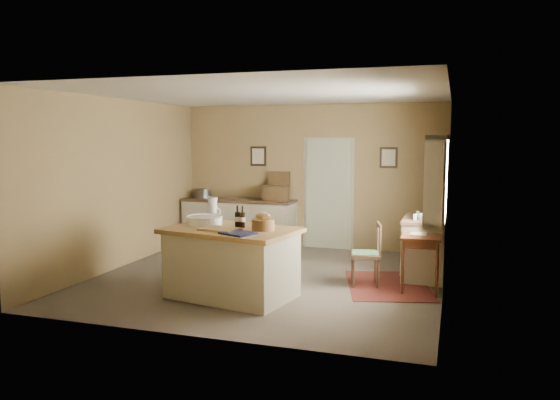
{
  "coord_description": "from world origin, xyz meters",
  "views": [
    {
      "loc": [
        2.6,
        -7.48,
        2.07
      ],
      "look_at": [
        0.12,
        0.22,
        1.15
      ],
      "focal_mm": 35.0,
      "sensor_mm": 36.0,
      "label": 1
    }
  ],
  "objects_px": {
    "sideboard": "(239,221)",
    "right_cabinet": "(424,247)",
    "work_island": "(231,261)",
    "shelving_unit": "(439,200)",
    "writing_desk": "(422,241)",
    "desk_chair": "(365,255)"
  },
  "relations": [
    {
      "from": "sideboard",
      "to": "right_cabinet",
      "type": "xyz_separation_m",
      "value": [
        3.54,
        -1.41,
        -0.02
      ]
    },
    {
      "from": "work_island",
      "to": "right_cabinet",
      "type": "distance_m",
      "value": 2.97
    },
    {
      "from": "shelving_unit",
      "to": "right_cabinet",
      "type": "bearing_deg",
      "value": -97.26
    },
    {
      "from": "right_cabinet",
      "to": "shelving_unit",
      "type": "bearing_deg",
      "value": 82.74
    },
    {
      "from": "writing_desk",
      "to": "right_cabinet",
      "type": "relative_size",
      "value": 0.77
    },
    {
      "from": "writing_desk",
      "to": "right_cabinet",
      "type": "distance_m",
      "value": 0.69
    },
    {
      "from": "sideboard",
      "to": "right_cabinet",
      "type": "relative_size",
      "value": 1.99
    },
    {
      "from": "right_cabinet",
      "to": "shelving_unit",
      "type": "relative_size",
      "value": 0.53
    },
    {
      "from": "writing_desk",
      "to": "right_cabinet",
      "type": "bearing_deg",
      "value": 90.02
    },
    {
      "from": "sideboard",
      "to": "writing_desk",
      "type": "relative_size",
      "value": 2.59
    },
    {
      "from": "desk_chair",
      "to": "right_cabinet",
      "type": "relative_size",
      "value": 0.79
    },
    {
      "from": "sideboard",
      "to": "shelving_unit",
      "type": "relative_size",
      "value": 1.06
    },
    {
      "from": "writing_desk",
      "to": "desk_chair",
      "type": "bearing_deg",
      "value": -173.77
    },
    {
      "from": "sideboard",
      "to": "shelving_unit",
      "type": "distance_m",
      "value": 3.74
    },
    {
      "from": "sideboard",
      "to": "shelving_unit",
      "type": "height_order",
      "value": "shelving_unit"
    },
    {
      "from": "desk_chair",
      "to": "shelving_unit",
      "type": "distance_m",
      "value": 2.24
    },
    {
      "from": "sideboard",
      "to": "writing_desk",
      "type": "distance_m",
      "value": 4.11
    },
    {
      "from": "writing_desk",
      "to": "desk_chair",
      "type": "xyz_separation_m",
      "value": [
        -0.77,
        -0.08,
        -0.23
      ]
    },
    {
      "from": "sideboard",
      "to": "right_cabinet",
      "type": "height_order",
      "value": "sideboard"
    },
    {
      "from": "desk_chair",
      "to": "right_cabinet",
      "type": "distance_m",
      "value": 1.07
    },
    {
      "from": "sideboard",
      "to": "shelving_unit",
      "type": "xyz_separation_m",
      "value": [
        3.69,
        -0.2,
        0.55
      ]
    },
    {
      "from": "writing_desk",
      "to": "shelving_unit",
      "type": "height_order",
      "value": "shelving_unit"
    }
  ]
}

